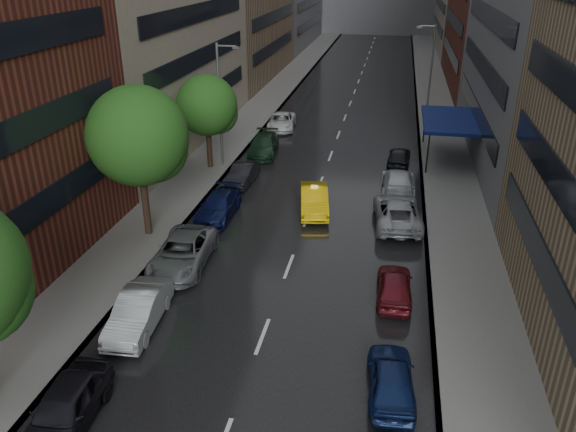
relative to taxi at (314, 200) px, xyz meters
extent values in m
cube|color=black|center=(-0.27, 26.89, -0.79)|extent=(14.00, 140.00, 0.01)
cube|color=gray|center=(-9.27, 26.89, -0.72)|extent=(4.00, 140.00, 0.15)
cube|color=gray|center=(8.73, 26.89, -0.72)|extent=(4.00, 140.00, 0.15)
cylinder|color=#382619|center=(-8.87, -5.09, 1.58)|extent=(0.40, 0.40, 4.75)
sphere|color=#1E5116|center=(-8.87, -5.09, 5.14)|extent=(5.43, 5.43, 5.43)
cylinder|color=#382619|center=(-8.87, 6.34, 1.14)|extent=(0.40, 0.40, 3.87)
sphere|color=#1E5116|center=(-8.87, 6.34, 4.05)|extent=(4.42, 4.42, 4.42)
imported|color=yellow|center=(0.00, 0.00, 0.00)|extent=(2.50, 5.02, 1.58)
imported|color=black|center=(-5.67, -19.20, 0.00)|extent=(2.19, 4.75, 1.58)
imported|color=#ADB4B7|center=(-5.67, -13.40, -0.01)|extent=(1.96, 4.83, 1.56)
imported|color=slate|center=(-5.67, -8.05, -0.01)|extent=(2.93, 5.78, 1.56)
imported|color=#0D123C|center=(-5.67, -1.91, -0.08)|extent=(2.00, 4.91, 1.42)
imported|color=black|center=(-5.67, 3.85, -0.11)|extent=(1.60, 4.21, 1.37)
imported|color=#15301F|center=(-5.67, 10.36, -0.03)|extent=(2.61, 5.43, 1.53)
imported|color=white|center=(-5.67, 17.79, -0.08)|extent=(2.87, 5.32, 1.42)
imported|color=#101E4B|center=(5.13, -15.58, -0.08)|extent=(1.97, 4.27, 1.42)
imported|color=maroon|center=(5.13, -9.08, -0.11)|extent=(1.71, 4.06, 1.37)
imported|color=#9A9DA3|center=(5.13, -0.89, 0.00)|extent=(3.16, 5.92, 1.58)
imported|color=silver|center=(5.13, 4.18, -0.03)|extent=(2.29, 5.32, 1.53)
imported|color=black|center=(5.13, 9.88, -0.10)|extent=(1.87, 4.15, 1.38)
cylinder|color=gray|center=(-8.07, 6.89, 3.86)|extent=(0.18, 0.18, 9.00)
cube|color=gray|center=(-6.67, 6.89, 8.06)|extent=(0.50, 0.22, 0.16)
cylinder|color=gray|center=(7.53, 21.89, 3.86)|extent=(0.18, 0.18, 9.00)
cube|color=gray|center=(6.13, 21.89, 8.06)|extent=(0.50, 0.22, 0.16)
cube|color=navy|center=(8.73, 11.89, 2.36)|extent=(4.00, 8.00, 0.25)
cylinder|color=black|center=(7.13, 8.09, 0.86)|extent=(0.12, 0.12, 3.00)
cylinder|color=black|center=(7.13, 15.69, 0.86)|extent=(0.12, 0.12, 3.00)
camera|label=1|loc=(4.44, -31.97, 13.88)|focal=35.00mm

